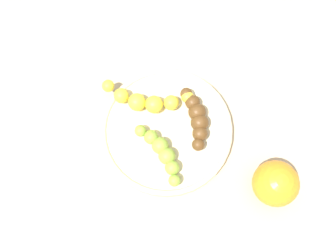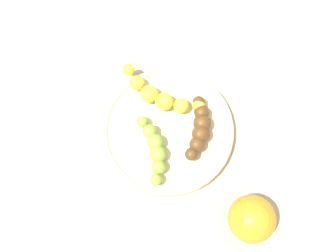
# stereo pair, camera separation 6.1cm
# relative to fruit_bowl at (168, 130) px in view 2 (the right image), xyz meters

# --- Properties ---
(ground_plane) EXTENTS (2.40, 2.40, 0.00)m
(ground_plane) POSITION_rel_fruit_bowl_xyz_m (0.00, 0.00, -0.01)
(ground_plane) COLOR tan
(fruit_bowl) EXTENTS (0.23, 0.23, 0.02)m
(fruit_bowl) POSITION_rel_fruit_bowl_xyz_m (0.00, 0.00, 0.00)
(fruit_bowl) COLOR beige
(fruit_bowl) RESTS_ON ground_plane
(banana_yellow) EXTENTS (0.06, 0.16, 0.03)m
(banana_yellow) POSITION_rel_fruit_bowl_xyz_m (-0.05, -0.04, 0.02)
(banana_yellow) COLOR yellow
(banana_yellow) RESTS_ON fruit_bowl
(banana_green) EXTENTS (0.11, 0.08, 0.03)m
(banana_green) POSITION_rel_fruit_bowl_xyz_m (0.04, -0.01, 0.02)
(banana_green) COLOR #8CAD38
(banana_green) RESTS_ON fruit_bowl
(banana_overripe) EXTENTS (0.11, 0.05, 0.03)m
(banana_overripe) POSITION_rel_fruit_bowl_xyz_m (-0.02, 0.05, 0.02)
(banana_overripe) COLOR #593819
(banana_overripe) RESTS_ON fruit_bowl
(orange_fruit) EXTENTS (0.08, 0.08, 0.08)m
(orange_fruit) POSITION_rel_fruit_bowl_xyz_m (0.10, 0.18, 0.03)
(orange_fruit) COLOR orange
(orange_fruit) RESTS_ON ground_plane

